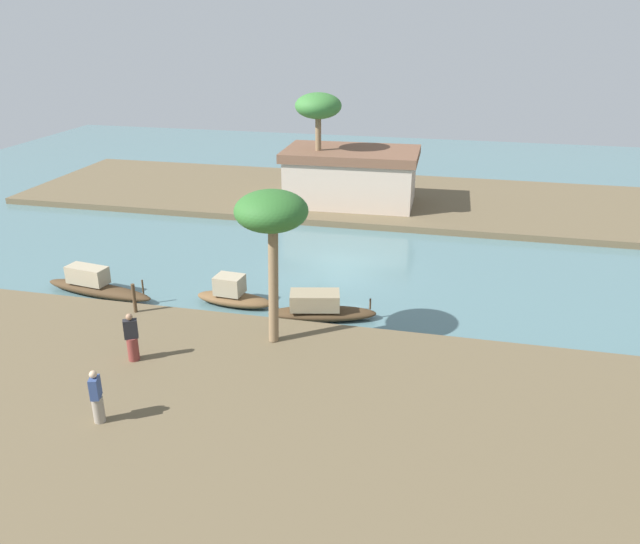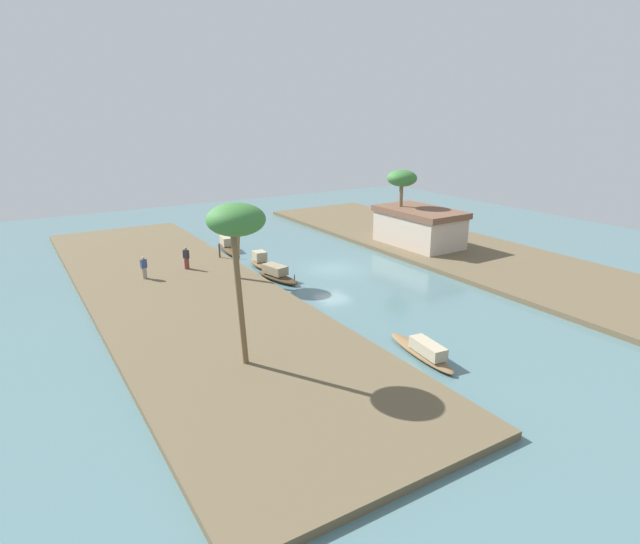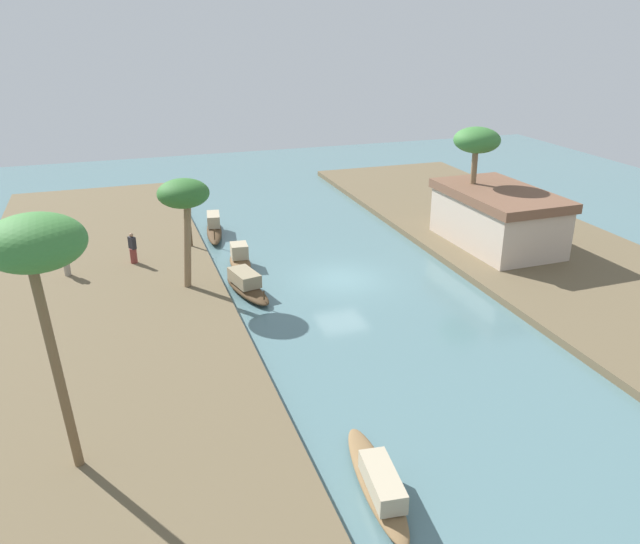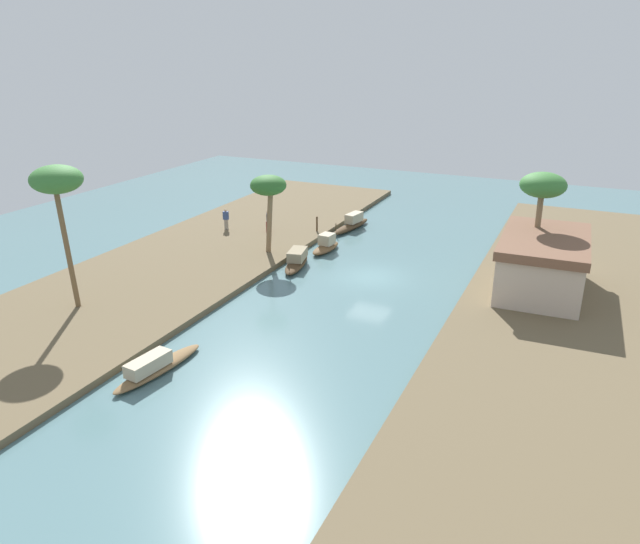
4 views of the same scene
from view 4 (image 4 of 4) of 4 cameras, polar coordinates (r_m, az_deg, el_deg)
name	(u,v)px [view 4 (image 4 of 4)]	position (r m, az deg, el deg)	size (l,w,h in m)	color
river_water	(370,277)	(37.83, 4.83, -0.46)	(68.90, 68.90, 0.00)	slate
riverbank_left	(212,249)	(43.07, -10.34, 2.18)	(44.87, 11.86, 0.36)	brown
riverbank_right	(574,306)	(35.87, 23.18, -3.05)	(44.87, 11.86, 0.36)	brown
sampan_with_tall_canopy	(352,224)	(47.73, 3.07, 4.63)	(5.26, 1.66, 1.24)	#47331E
sampan_foreground	(155,366)	(27.68, -15.52, -8.71)	(5.24, 1.54, 0.96)	brown
sampan_upstream_small	(297,260)	(39.36, -2.25, 1.12)	(4.34, 2.00, 1.11)	#47331E
sampan_with_red_awning	(326,245)	(42.35, 0.58, 2.56)	(3.31, 1.32, 1.25)	brown
person_on_near_bank	(268,223)	(45.75, -4.98, 4.74)	(0.50, 0.50, 1.68)	brown
person_by_mooring	(226,220)	(46.84, -9.00, 4.95)	(0.40, 0.47, 1.63)	gray
mooring_post	(317,224)	(45.80, -0.30, 4.63)	(0.14, 0.14, 1.16)	#4C3823
palm_tree_left_near	(268,187)	(40.17, -4.98, 8.08)	(2.44, 2.44, 5.36)	#7F6647
palm_tree_left_far	(57,183)	(33.32, -23.91, 7.83)	(2.63, 2.63, 7.73)	brown
palm_tree_right_tall	(543,188)	(37.33, 20.58, 7.56)	(2.67, 2.67, 6.51)	#7F6647
riverside_building	(542,263)	(36.53, 20.55, 0.81)	(8.00, 4.94, 3.23)	#C6B29E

